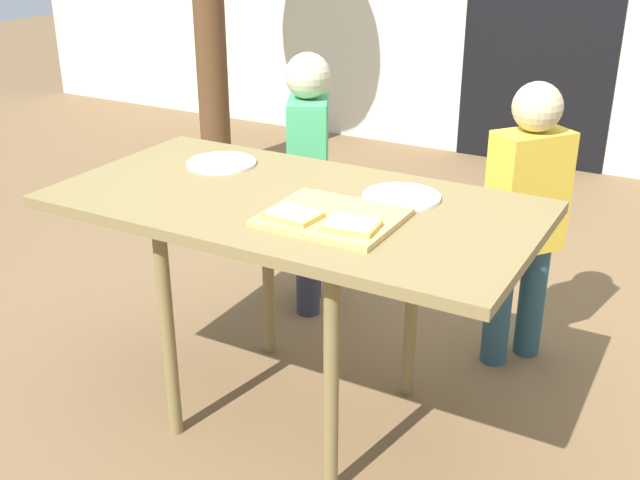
{
  "coord_description": "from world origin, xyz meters",
  "views": [
    {
      "loc": [
        1.04,
        -1.72,
        1.47
      ],
      "look_at": [
        0.09,
        0.0,
        0.61
      ],
      "focal_mm": 43.3,
      "sensor_mm": 36.0,
      "label": 1
    }
  ],
  "objects_px": {
    "pizza_slice_near_right": "(351,225)",
    "child_left": "(308,170)",
    "plate_white_left": "(221,163)",
    "cutting_board": "(332,217)",
    "dining_table": "(294,219)",
    "pizza_slice_near_left": "(294,215)",
    "plate_white_right": "(401,197)",
    "child_right": "(525,212)"
  },
  "relations": [
    {
      "from": "pizza_slice_near_left",
      "to": "plate_white_right",
      "type": "bearing_deg",
      "value": 61.1
    },
    {
      "from": "cutting_board",
      "to": "plate_white_left",
      "type": "height_order",
      "value": "cutting_board"
    },
    {
      "from": "dining_table",
      "to": "child_left",
      "type": "xyz_separation_m",
      "value": [
        -0.32,
        0.64,
        -0.09
      ]
    },
    {
      "from": "pizza_slice_near_left",
      "to": "plate_white_right",
      "type": "relative_size",
      "value": 0.64
    },
    {
      "from": "cutting_board",
      "to": "plate_white_left",
      "type": "bearing_deg",
      "value": 155.16
    },
    {
      "from": "dining_table",
      "to": "plate_white_right",
      "type": "distance_m",
      "value": 0.31
    },
    {
      "from": "pizza_slice_near_right",
      "to": "plate_white_left",
      "type": "relative_size",
      "value": 0.64
    },
    {
      "from": "plate_white_right",
      "to": "child_left",
      "type": "bearing_deg",
      "value": 139.97
    },
    {
      "from": "plate_white_left",
      "to": "plate_white_right",
      "type": "relative_size",
      "value": 1.0
    },
    {
      "from": "dining_table",
      "to": "pizza_slice_near_left",
      "type": "xyz_separation_m",
      "value": [
        0.09,
        -0.15,
        0.09
      ]
    },
    {
      "from": "pizza_slice_near_right",
      "to": "plate_white_left",
      "type": "xyz_separation_m",
      "value": [
        -0.61,
        0.3,
        -0.02
      ]
    },
    {
      "from": "pizza_slice_near_left",
      "to": "child_right",
      "type": "distance_m",
      "value": 0.91
    },
    {
      "from": "pizza_slice_near_left",
      "to": "cutting_board",
      "type": "bearing_deg",
      "value": 40.91
    },
    {
      "from": "cutting_board",
      "to": "plate_white_left",
      "type": "relative_size",
      "value": 1.55
    },
    {
      "from": "cutting_board",
      "to": "pizza_slice_near_right",
      "type": "height_order",
      "value": "pizza_slice_near_right"
    },
    {
      "from": "child_left",
      "to": "child_right",
      "type": "xyz_separation_m",
      "value": [
        0.81,
        0.01,
        -0.02
      ]
    },
    {
      "from": "child_left",
      "to": "pizza_slice_near_left",
      "type": "bearing_deg",
      "value": -62.52
    },
    {
      "from": "plate_white_left",
      "to": "child_right",
      "type": "relative_size",
      "value": 0.23
    },
    {
      "from": "plate_white_left",
      "to": "child_left",
      "type": "bearing_deg",
      "value": 85.31
    },
    {
      "from": "pizza_slice_near_left",
      "to": "child_left",
      "type": "bearing_deg",
      "value": 117.48
    },
    {
      "from": "cutting_board",
      "to": "plate_white_left",
      "type": "xyz_separation_m",
      "value": [
        -0.53,
        0.24,
        -0.0
      ]
    },
    {
      "from": "pizza_slice_near_right",
      "to": "child_left",
      "type": "bearing_deg",
      "value": 126.23
    },
    {
      "from": "pizza_slice_near_right",
      "to": "plate_white_left",
      "type": "bearing_deg",
      "value": 153.77
    },
    {
      "from": "dining_table",
      "to": "child_left",
      "type": "bearing_deg",
      "value": 116.53
    },
    {
      "from": "child_right",
      "to": "child_left",
      "type": "bearing_deg",
      "value": -179.54
    },
    {
      "from": "dining_table",
      "to": "cutting_board",
      "type": "height_order",
      "value": "cutting_board"
    },
    {
      "from": "pizza_slice_near_left",
      "to": "dining_table",
      "type": "bearing_deg",
      "value": 121.25
    },
    {
      "from": "pizza_slice_near_left",
      "to": "child_right",
      "type": "xyz_separation_m",
      "value": [
        0.4,
        0.8,
        -0.19
      ]
    },
    {
      "from": "pizza_slice_near_right",
      "to": "child_left",
      "type": "xyz_separation_m",
      "value": [
        -0.57,
        0.78,
        -0.18
      ]
    },
    {
      "from": "pizza_slice_near_right",
      "to": "child_left",
      "type": "relative_size",
      "value": 0.14
    },
    {
      "from": "pizza_slice_near_right",
      "to": "child_right",
      "type": "relative_size",
      "value": 0.15
    },
    {
      "from": "plate_white_left",
      "to": "pizza_slice_near_right",
      "type": "bearing_deg",
      "value": -26.23
    },
    {
      "from": "dining_table",
      "to": "pizza_slice_near_right",
      "type": "relative_size",
      "value": 9.6
    },
    {
      "from": "cutting_board",
      "to": "child_left",
      "type": "relative_size",
      "value": 0.34
    },
    {
      "from": "pizza_slice_near_left",
      "to": "child_left",
      "type": "height_order",
      "value": "child_left"
    },
    {
      "from": "plate_white_right",
      "to": "child_left",
      "type": "relative_size",
      "value": 0.22
    },
    {
      "from": "plate_white_right",
      "to": "child_left",
      "type": "distance_m",
      "value": 0.77
    },
    {
      "from": "cutting_board",
      "to": "pizza_slice_near_right",
      "type": "distance_m",
      "value": 0.1
    },
    {
      "from": "pizza_slice_near_right",
      "to": "child_left",
      "type": "distance_m",
      "value": 0.99
    },
    {
      "from": "pizza_slice_near_right",
      "to": "dining_table",
      "type": "bearing_deg",
      "value": 150.42
    },
    {
      "from": "child_right",
      "to": "pizza_slice_near_left",
      "type": "bearing_deg",
      "value": -116.6
    },
    {
      "from": "cutting_board",
      "to": "pizza_slice_near_left",
      "type": "bearing_deg",
      "value": -139.09
    }
  ]
}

